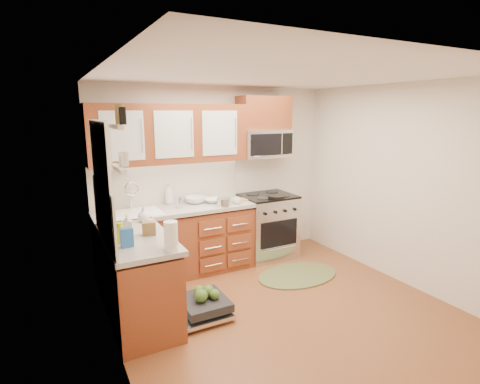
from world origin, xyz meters
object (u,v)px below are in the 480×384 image
microwave (264,143)px  cup (237,201)px  upper_cabinets (170,134)px  paper_towel_roll (171,236)px  dishwasher (200,307)px  stock_pot (224,202)px  range (267,226)px  skillet (276,197)px  sink (136,223)px  cutting_board (239,200)px  rug (298,275)px  bowl_a (213,201)px  bowl_b (195,200)px

microwave → cup: size_ratio=6.59×
upper_cabinets → microwave: 1.42m
microwave → paper_towel_roll: bearing=-140.9°
dishwasher → stock_pot: stock_pot is taller
range → paper_towel_roll: paper_towel_roll is taller
skillet → cup: cup is taller
sink → dishwasher: sink is taller
stock_pot → cutting_board: (0.32, 0.18, -0.05)m
upper_cabinets → stock_pot: size_ratio=11.06×
sink → rug: sink is taller
bowl_a → rug: bearing=-45.0°
dishwasher → rug: 1.57m
upper_cabinets → cutting_board: (0.91, -0.17, -0.94)m
sink → bowl_a: size_ratio=2.64×
paper_towel_roll → bowl_a: paper_towel_roll is taller
range → microwave: microwave is taller
dishwasher → bowl_a: (0.68, 1.17, 0.85)m
rug → paper_towel_roll: size_ratio=4.20×
sink → paper_towel_roll: bearing=-90.0°
upper_cabinets → bowl_b: upper_cabinets is taller
upper_cabinets → paper_towel_roll: (-0.52, -1.59, -0.81)m
cutting_board → bowl_b: bowl_b is taller
upper_cabinets → dishwasher: (-0.13, -1.27, -1.77)m
dishwasher → rug: (1.53, 0.33, -0.09)m
stock_pot → cutting_board: bearing=29.5°
bowl_a → bowl_b: (-0.23, 0.09, 0.02)m
paper_towel_roll → cup: paper_towel_roll is taller
paper_towel_roll → bowl_a: size_ratio=1.16×
upper_cabinets → skillet: bearing=-15.9°
cutting_board → range: bearing=3.4°
cutting_board → paper_towel_roll: 2.02m
skillet → stock_pot: bearing=177.1°
bowl_a → paper_towel_roll: bearing=-125.7°
sink → dishwasher: size_ratio=0.89×
upper_cabinets → cutting_board: 1.32m
microwave → sink: (-1.93, -0.13, -0.90)m
upper_cabinets → paper_towel_roll: 1.87m
range → paper_towel_roll: 2.48m
sink → rug: 2.22m
bowl_b → cup: size_ratio=2.45×
dishwasher → paper_towel_roll: (-0.39, -0.32, 0.96)m
sink → bowl_b: 0.87m
bowl_b → cutting_board: bearing=-15.2°
bowl_a → cup: size_ratio=2.03×
sink → bowl_b: bearing=9.4°
skillet → bowl_a: bearing=160.9°
bowl_b → dishwasher: bearing=-109.8°
stock_pot → rug: bearing=-36.4°
dishwasher → bowl_a: bearing=59.8°
cup → paper_towel_roll: bearing=-136.2°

